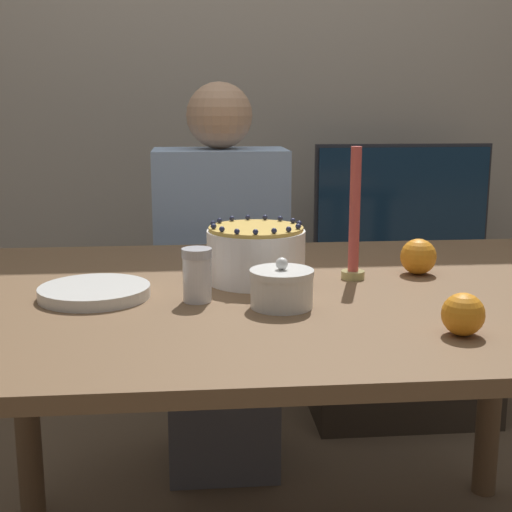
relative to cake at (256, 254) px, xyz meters
name	(u,v)px	position (x,y,z in m)	size (l,w,h in m)	color
wall_behind	(240,64)	(0.06, 1.31, 0.47)	(8.00, 0.05, 2.60)	#ADA393
dining_table	(289,340)	(0.06, -0.09, -0.17)	(1.45, 1.03, 0.77)	brown
cake	(256,254)	(0.00, 0.00, 0.00)	(0.22, 0.22, 0.13)	white
sugar_bowl	(282,288)	(0.03, -0.21, -0.02)	(0.12, 0.12, 0.10)	silver
sugar_shaker	(197,275)	(-0.13, -0.15, -0.01)	(0.06, 0.06, 0.11)	white
plate_stack	(95,292)	(-0.34, -0.10, -0.05)	(0.22, 0.22, 0.02)	silver
candle	(354,226)	(0.22, 0.00, 0.06)	(0.05, 0.05, 0.29)	tan
orange_fruit_0	(418,257)	(0.38, 0.03, -0.02)	(0.08, 0.08, 0.08)	orange
orange_fruit_1	(463,314)	(0.31, -0.40, -0.02)	(0.07, 0.07, 0.07)	orange
person_man_blue_shirt	(221,307)	(-0.05, 0.63, -0.30)	(0.40, 0.34, 1.21)	#595960
side_cabinet	(397,335)	(0.64, 1.01, -0.54)	(0.67, 0.52, 0.57)	#382D23
tv_monitor	(402,201)	(0.64, 1.01, -0.03)	(0.65, 0.10, 0.44)	#2D2D33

